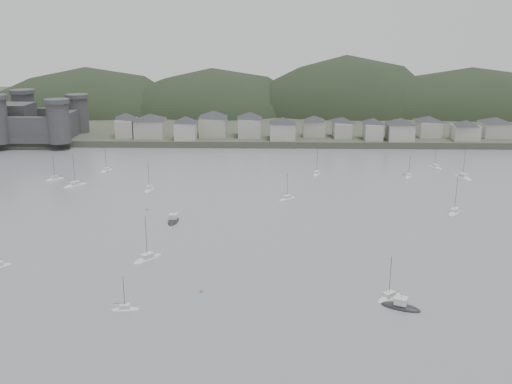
{
  "coord_description": "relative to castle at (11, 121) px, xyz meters",
  "views": [
    {
      "loc": [
        4.32,
        -96.98,
        54.75
      ],
      "look_at": [
        0.0,
        75.0,
        6.0
      ],
      "focal_mm": 41.31,
      "sensor_mm": 36.0,
      "label": 1
    }
  ],
  "objects": [
    {
      "name": "motor_launch_near",
      "position": [
        150.75,
        -168.55,
        -10.68
      ],
      "size": [
        8.57,
        6.2,
        3.94
      ],
      "rotation": [
        0.0,
        0.0,
        1.11
      ],
      "color": "black",
      "rests_on": "ground"
    },
    {
      "name": "castle",
      "position": [
        0.0,
        0.0,
        0.0
      ],
      "size": [
        66.0,
        43.0,
        20.0
      ],
      "color": "#38383B",
      "rests_on": "far_shore_land"
    },
    {
      "name": "mooring_buoys",
      "position": [
        113.92,
        -106.66,
        -10.81
      ],
      "size": [
        156.03,
        106.54,
        0.7
      ],
      "color": "#C06240",
      "rests_on": "ground"
    },
    {
      "name": "moored_fleet",
      "position": [
        126.0,
        -110.92,
        -10.79
      ],
      "size": [
        242.5,
        169.03,
        13.71
      ],
      "color": "silver",
      "rests_on": "ground"
    },
    {
      "name": "forested_ridge",
      "position": [
        124.83,
        89.6,
        -22.25
      ],
      "size": [
        851.55,
        103.94,
        102.57
      ],
      "color": "black",
      "rests_on": "ground"
    },
    {
      "name": "motor_launch_far",
      "position": [
        96.26,
        -115.59,
        -10.67
      ],
      "size": [
        3.04,
        8.05,
        3.91
      ],
      "rotation": [
        0.0,
        0.0,
        3.12
      ],
      "color": "black",
      "rests_on": "ground"
    },
    {
      "name": "far_shore_land",
      "position": [
        120.0,
        115.2,
        -9.46
      ],
      "size": [
        900.0,
        250.0,
        3.0
      ],
      "primitive_type": "cube",
      "color": "#383D2D",
      "rests_on": "ground"
    },
    {
      "name": "waterfront_town",
      "position": [
        170.59,
        3.54,
        -2.3
      ],
      "size": [
        451.48,
        28.46,
        12.92
      ],
      "color": "#9D9C8F",
      "rests_on": "far_shore_land"
    },
    {
      "name": "ground",
      "position": [
        120.0,
        -179.8,
        -10.96
      ],
      "size": [
        900.0,
        900.0,
        0.0
      ],
      "primitive_type": "plane",
      "color": "slate",
      "rests_on": "ground"
    }
  ]
}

